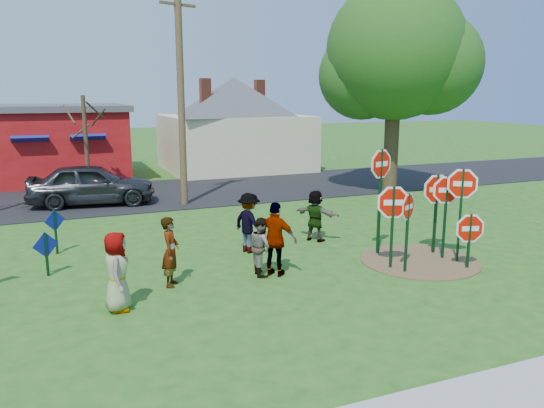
{
  "coord_description": "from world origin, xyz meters",
  "views": [
    {
      "loc": [
        -4.45,
        -12.27,
        4.5
      ],
      "look_at": [
        1.05,
        1.19,
        1.44
      ],
      "focal_mm": 35.0,
      "sensor_mm": 36.0,
      "label": 1
    }
  ],
  "objects_px": {
    "stop_sign_d": "(437,195)",
    "person_b": "(171,252)",
    "person_a": "(117,272)",
    "stop_sign_a": "(393,209)",
    "suv": "(92,184)",
    "stop_sign_b": "(381,175)",
    "utility_pole": "(181,88)",
    "stop_sign_c": "(462,194)",
    "leafy_tree": "(398,58)"
  },
  "relations": [
    {
      "from": "person_b",
      "to": "leafy_tree",
      "type": "bearing_deg",
      "value": -32.1
    },
    {
      "from": "stop_sign_b",
      "to": "leafy_tree",
      "type": "height_order",
      "value": "leafy_tree"
    },
    {
      "from": "stop_sign_b",
      "to": "utility_pole",
      "type": "bearing_deg",
      "value": 95.23
    },
    {
      "from": "stop_sign_c",
      "to": "leafy_tree",
      "type": "height_order",
      "value": "leafy_tree"
    },
    {
      "from": "stop_sign_b",
      "to": "stop_sign_d",
      "type": "height_order",
      "value": "stop_sign_b"
    },
    {
      "from": "suv",
      "to": "utility_pole",
      "type": "height_order",
      "value": "utility_pole"
    },
    {
      "from": "stop_sign_a",
      "to": "person_a",
      "type": "bearing_deg",
      "value": -159.42
    },
    {
      "from": "stop_sign_c",
      "to": "person_a",
      "type": "bearing_deg",
      "value": -147.92
    },
    {
      "from": "stop_sign_c",
      "to": "stop_sign_d",
      "type": "relative_size",
      "value": 1.11
    },
    {
      "from": "stop_sign_d",
      "to": "person_a",
      "type": "xyz_separation_m",
      "value": [
        -8.8,
        -0.78,
        -0.86
      ]
    },
    {
      "from": "stop_sign_a",
      "to": "stop_sign_d",
      "type": "height_order",
      "value": "stop_sign_d"
    },
    {
      "from": "suv",
      "to": "stop_sign_d",
      "type": "bearing_deg",
      "value": -133.8
    },
    {
      "from": "utility_pole",
      "to": "leafy_tree",
      "type": "distance_m",
      "value": 9.42
    },
    {
      "from": "stop_sign_a",
      "to": "person_b",
      "type": "relative_size",
      "value": 1.4
    },
    {
      "from": "utility_pole",
      "to": "leafy_tree",
      "type": "relative_size",
      "value": 0.96
    },
    {
      "from": "utility_pole",
      "to": "person_a",
      "type": "bearing_deg",
      "value": -110.4
    },
    {
      "from": "stop_sign_c",
      "to": "stop_sign_b",
      "type": "bearing_deg",
      "value": 171.21
    },
    {
      "from": "stop_sign_c",
      "to": "utility_pole",
      "type": "bearing_deg",
      "value": 149.59
    },
    {
      "from": "stop_sign_c",
      "to": "suv",
      "type": "xyz_separation_m",
      "value": [
        -8.63,
        11.49,
        -1.0
      ]
    },
    {
      "from": "suv",
      "to": "stop_sign_b",
      "type": "bearing_deg",
      "value": -137.7
    },
    {
      "from": "person_b",
      "to": "stop_sign_a",
      "type": "bearing_deg",
      "value": -75.22
    },
    {
      "from": "person_a",
      "to": "utility_pole",
      "type": "relative_size",
      "value": 0.19
    },
    {
      "from": "stop_sign_c",
      "to": "suv",
      "type": "relative_size",
      "value": 0.55
    },
    {
      "from": "stop_sign_a",
      "to": "stop_sign_b",
      "type": "relative_size",
      "value": 0.74
    },
    {
      "from": "stop_sign_c",
      "to": "suv",
      "type": "distance_m",
      "value": 14.41
    },
    {
      "from": "stop_sign_d",
      "to": "person_b",
      "type": "relative_size",
      "value": 1.45
    },
    {
      "from": "person_b",
      "to": "leafy_tree",
      "type": "distance_m",
      "value": 14.95
    },
    {
      "from": "stop_sign_d",
      "to": "suv",
      "type": "xyz_separation_m",
      "value": [
        -8.53,
        10.62,
        -0.83
      ]
    },
    {
      "from": "person_a",
      "to": "leafy_tree",
      "type": "bearing_deg",
      "value": -46.23
    },
    {
      "from": "stop_sign_b",
      "to": "suv",
      "type": "bearing_deg",
      "value": 108.0
    },
    {
      "from": "stop_sign_d",
      "to": "person_a",
      "type": "height_order",
      "value": "stop_sign_d"
    },
    {
      "from": "stop_sign_c",
      "to": "suv",
      "type": "height_order",
      "value": "stop_sign_c"
    },
    {
      "from": "stop_sign_a",
      "to": "stop_sign_d",
      "type": "relative_size",
      "value": 0.96
    },
    {
      "from": "stop_sign_d",
      "to": "leafy_tree",
      "type": "xyz_separation_m",
      "value": [
        4.2,
        8.07,
        4.26
      ]
    },
    {
      "from": "leafy_tree",
      "to": "person_b",
      "type": "bearing_deg",
      "value": -146.17
    },
    {
      "from": "person_a",
      "to": "leafy_tree",
      "type": "distance_m",
      "value": 16.54
    },
    {
      "from": "stop_sign_d",
      "to": "person_b",
      "type": "distance_m",
      "value": 7.52
    },
    {
      "from": "person_a",
      "to": "stop_sign_a",
      "type": "bearing_deg",
      "value": -79.41
    },
    {
      "from": "suv",
      "to": "person_a",
      "type": "bearing_deg",
      "value": -173.92
    },
    {
      "from": "stop_sign_b",
      "to": "suv",
      "type": "height_order",
      "value": "stop_sign_b"
    },
    {
      "from": "stop_sign_d",
      "to": "person_b",
      "type": "xyz_separation_m",
      "value": [
        -7.46,
        0.26,
        -0.87
      ]
    },
    {
      "from": "stop_sign_d",
      "to": "person_a",
      "type": "bearing_deg",
      "value": -168.85
    },
    {
      "from": "suv",
      "to": "leafy_tree",
      "type": "bearing_deg",
      "value": -93.9
    },
    {
      "from": "stop_sign_c",
      "to": "utility_pole",
      "type": "xyz_separation_m",
      "value": [
        -5.15,
        10.15,
        2.79
      ]
    },
    {
      "from": "stop_sign_b",
      "to": "stop_sign_c",
      "type": "bearing_deg",
      "value": -58.34
    },
    {
      "from": "person_a",
      "to": "person_b",
      "type": "height_order",
      "value": "person_a"
    },
    {
      "from": "suv",
      "to": "stop_sign_c",
      "type": "bearing_deg",
      "value": -135.68
    },
    {
      "from": "stop_sign_c",
      "to": "leafy_tree",
      "type": "xyz_separation_m",
      "value": [
        4.1,
        8.95,
        4.08
      ]
    },
    {
      "from": "stop_sign_a",
      "to": "leafy_tree",
      "type": "relative_size",
      "value": 0.25
    },
    {
      "from": "stop_sign_a",
      "to": "leafy_tree",
      "type": "distance_m",
      "value": 11.51
    }
  ]
}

